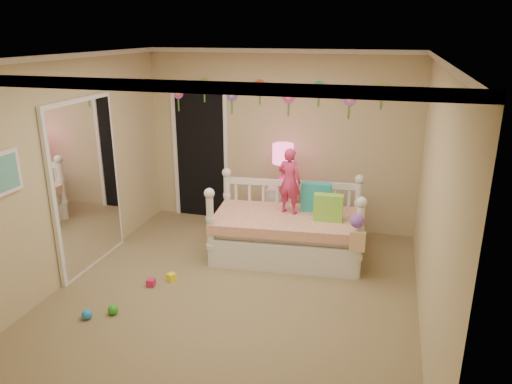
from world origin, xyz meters
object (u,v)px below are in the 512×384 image
(daybed, at_px, (287,220))
(child, at_px, (289,181))
(table_lamp, at_px, (283,159))
(nightstand, at_px, (282,211))

(daybed, relative_size, child, 2.21)
(child, xyz_separation_m, table_lamp, (-0.23, 0.62, 0.12))
(daybed, bearing_deg, nightstand, 102.13)
(daybed, height_order, nightstand, daybed)
(nightstand, bearing_deg, daybed, -74.62)
(child, height_order, nightstand, child)
(daybed, xyz_separation_m, nightstand, (-0.23, 0.72, -0.17))
(child, xyz_separation_m, nightstand, (-0.23, 0.62, -0.66))
(daybed, distance_m, nightstand, 0.77)
(nightstand, bearing_deg, child, -71.94)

